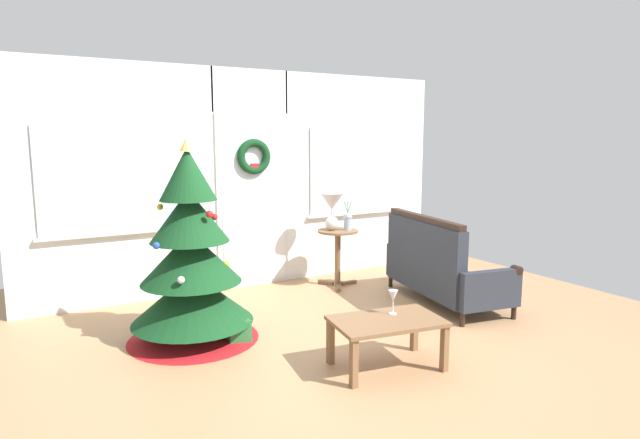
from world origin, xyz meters
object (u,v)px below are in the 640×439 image
at_px(christmas_tree, 191,267).
at_px(flower_vase, 348,220).
at_px(settee_sofa, 439,269).
at_px(table_lamp, 332,206).
at_px(coffee_table, 387,326).
at_px(side_table, 338,246).
at_px(wine_glass, 393,297).
at_px(gift_box, 237,331).

height_order(christmas_tree, flower_vase, christmas_tree).
distance_m(settee_sofa, table_lamp, 1.43).
relative_size(settee_sofa, table_lamp, 3.76).
bearing_deg(christmas_tree, coffee_table, -50.06).
relative_size(table_lamp, coffee_table, 0.48).
bearing_deg(side_table, settee_sofa, -61.25).
distance_m(table_lamp, flower_vase, 0.25).
bearing_deg(wine_glass, gift_box, 132.42).
distance_m(settee_sofa, flower_vase, 1.22).
relative_size(coffee_table, gift_box, 4.60).
xyz_separation_m(christmas_tree, settee_sofa, (2.60, -0.30, -0.28)).
bearing_deg(side_table, flower_vase, -30.96).
relative_size(christmas_tree, gift_box, 8.95).
distance_m(table_lamp, coffee_table, 2.41).
bearing_deg(coffee_table, gift_box, 126.82).
xyz_separation_m(settee_sofa, side_table, (-0.60, 1.09, 0.11)).
height_order(flower_vase, gift_box, flower_vase).
distance_m(christmas_tree, settee_sofa, 2.63).
xyz_separation_m(christmas_tree, coffee_table, (1.12, -1.34, -0.32)).
distance_m(side_table, coffee_table, 2.31).
distance_m(christmas_tree, flower_vase, 2.24).
bearing_deg(wine_glass, side_table, 69.38).
distance_m(side_table, flower_vase, 0.34).
relative_size(side_table, gift_box, 3.45).
xyz_separation_m(settee_sofa, gift_box, (-2.29, 0.04, -0.28)).
distance_m(settee_sofa, wine_glass, 1.69).
relative_size(settee_sofa, coffee_table, 1.81).
distance_m(settee_sofa, coffee_table, 1.81).
relative_size(side_table, coffee_table, 0.75).
relative_size(christmas_tree, flower_vase, 5.07).
bearing_deg(flower_vase, settee_sofa, -64.20).
xyz_separation_m(table_lamp, flower_vase, (0.16, -0.10, -0.17)).
relative_size(table_lamp, flower_vase, 1.26).
relative_size(christmas_tree, coffee_table, 1.95).
height_order(coffee_table, wine_glass, wine_glass).
xyz_separation_m(coffee_table, wine_glass, (0.11, 0.07, 0.20)).
bearing_deg(wine_glass, flower_vase, 66.37).
bearing_deg(side_table, table_lamp, 146.31).
bearing_deg(coffee_table, christmas_tree, 129.94).
height_order(settee_sofa, gift_box, settee_sofa).
bearing_deg(flower_vase, wine_glass, -113.63).
relative_size(side_table, wine_glass, 3.51).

